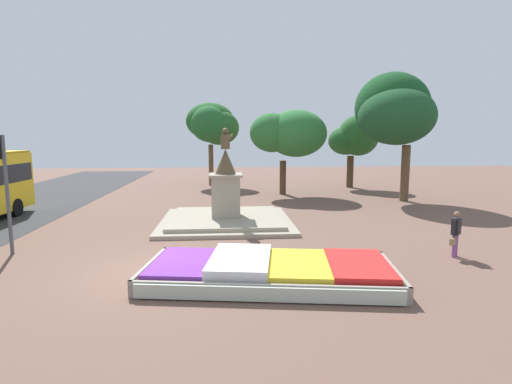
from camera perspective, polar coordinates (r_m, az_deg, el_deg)
ground_plane at (r=12.44m, az=-13.70°, el=-10.97°), size 80.21×80.21×0.00m
flower_planter at (r=11.30m, az=1.95°, el=-11.23°), size 7.28×4.07×0.67m
statue_monument at (r=18.49m, az=-4.31°, el=-2.45°), size 5.93×5.93×4.36m
traffic_light_mid_block at (r=15.70m, az=-32.51°, el=2.40°), size 0.42×0.30×4.04m
pedestrian_with_handbag at (r=14.83m, az=26.63°, el=-5.10°), size 0.58×0.56×1.54m
park_tree_far_left at (r=31.75m, az=13.82°, el=7.51°), size 3.79×3.10×5.58m
park_tree_behind_statue at (r=32.72m, az=-6.28°, el=9.64°), size 4.29×4.24×6.68m
park_tree_far_right at (r=26.11m, az=19.12°, el=10.76°), size 4.61×5.66×7.88m
park_tree_street_side at (r=27.09m, az=4.72°, el=8.33°), size 5.17×4.20×5.74m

